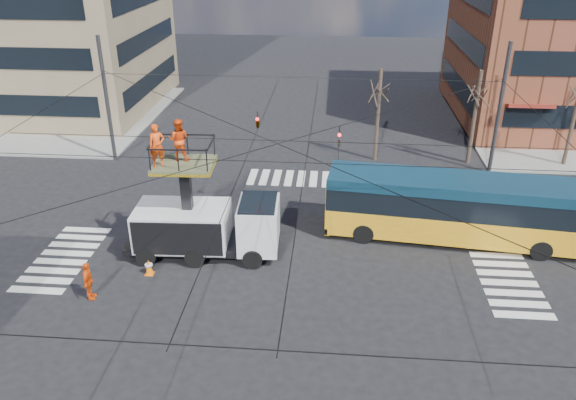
# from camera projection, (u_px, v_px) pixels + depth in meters

# --- Properties ---
(ground) EXTENTS (120.00, 120.00, 0.00)m
(ground) POSITION_uv_depth(u_px,v_px,m) (279.00, 267.00, 25.20)
(ground) COLOR black
(ground) RESTS_ON ground
(sidewalk_nw) EXTENTS (18.00, 18.00, 0.12)m
(sidewalk_nw) POSITION_uv_depth(u_px,v_px,m) (48.00, 115.00, 45.59)
(sidewalk_nw) COLOR slate
(sidewalk_nw) RESTS_ON ground
(crosswalks) EXTENTS (22.40, 22.40, 0.02)m
(crosswalks) POSITION_uv_depth(u_px,v_px,m) (279.00, 267.00, 25.19)
(crosswalks) COLOR silver
(crosswalks) RESTS_ON ground
(overhead_network) EXTENTS (24.24, 24.24, 8.00)m
(overhead_network) POSITION_uv_depth(u_px,v_px,m) (277.00, 176.00, 23.69)
(overhead_network) COLOR #2D2D30
(overhead_network) RESTS_ON ground
(tree_a) EXTENTS (2.00, 2.00, 6.00)m
(tree_a) POSITION_uv_depth(u_px,v_px,m) (380.00, 90.00, 34.89)
(tree_a) COLOR #382B21
(tree_a) RESTS_ON ground
(tree_b) EXTENTS (2.00, 2.00, 6.00)m
(tree_b) POSITION_uv_depth(u_px,v_px,m) (478.00, 93.00, 34.43)
(tree_b) COLOR #382B21
(tree_b) RESTS_ON ground
(utility_truck) EXTENTS (7.09, 2.89, 6.43)m
(utility_truck) POSITION_uv_depth(u_px,v_px,m) (205.00, 213.00, 25.40)
(utility_truck) COLOR black
(utility_truck) RESTS_ON ground
(city_bus) EXTENTS (12.66, 3.95, 3.20)m
(city_bus) POSITION_uv_depth(u_px,v_px,m) (458.00, 208.00, 26.73)
(city_bus) COLOR orange
(city_bus) RESTS_ON ground
(traffic_cone) EXTENTS (0.36, 0.36, 0.73)m
(traffic_cone) POSITION_uv_depth(u_px,v_px,m) (149.00, 267.00, 24.57)
(traffic_cone) COLOR orange
(traffic_cone) RESTS_ON ground
(worker_ground) EXTENTS (0.59, 1.05, 1.69)m
(worker_ground) POSITION_uv_depth(u_px,v_px,m) (88.00, 281.00, 22.74)
(worker_ground) COLOR #EE4E0F
(worker_ground) RESTS_ON ground
(flagger) EXTENTS (0.71, 1.22, 1.89)m
(flagger) POSITION_uv_depth(u_px,v_px,m) (381.00, 217.00, 27.58)
(flagger) COLOR red
(flagger) RESTS_ON ground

